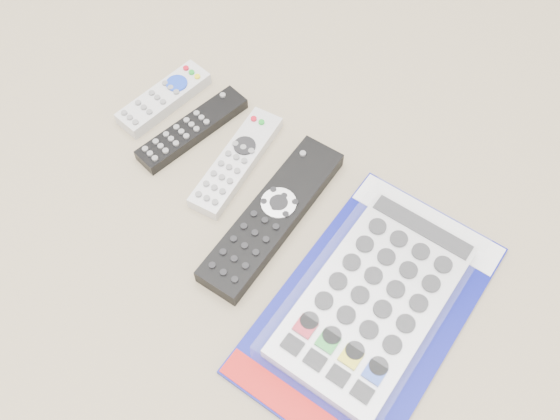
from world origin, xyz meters
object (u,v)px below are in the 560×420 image
Objects in this scene: remote_slim_black at (192,129)px; remote_large_black at (272,216)px; remote_small_grey at (164,98)px; jumbo_remote_packaged at (374,300)px; remote_silver_dvd at (236,162)px.

remote_large_black is (0.19, -0.04, 0.00)m from remote_slim_black.
remote_small_grey is 0.43× the size of jumbo_remote_packaged.
jumbo_remote_packaged is at bearing -21.83° from remote_silver_dvd.
remote_slim_black is at bearing 162.47° from remote_large_black.
remote_large_black is (0.10, -0.04, 0.00)m from remote_silver_dvd.
remote_slim_black is at bearing 167.11° from jumbo_remote_packaged.
remote_small_grey is 0.27m from remote_large_black.
remote_large_black reaches higher than remote_small_grey.
remote_slim_black is 0.09m from remote_silver_dvd.
jumbo_remote_packaged is at bearing -10.61° from remote_large_black.
remote_silver_dvd is at bearing -2.53° from remote_small_grey.
remote_slim_black is 0.51× the size of jumbo_remote_packaged.
jumbo_remote_packaged is at bearing -5.59° from remote_small_grey.
remote_large_black is at bearing -8.34° from remote_small_grey.
remote_small_grey reaches higher than remote_slim_black.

